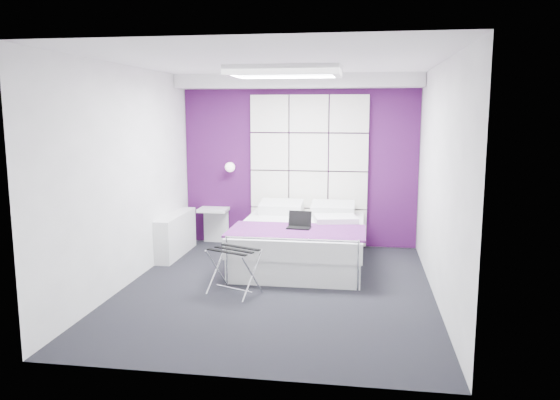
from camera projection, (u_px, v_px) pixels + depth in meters
name	position (u px, v px, depth m)	size (l,w,h in m)	color
floor	(277.00, 289.00, 6.43)	(4.40, 4.40, 0.00)	black
ceiling	(277.00, 62.00, 6.01)	(4.40, 4.40, 0.00)	white
wall_back	(299.00, 162.00, 8.36)	(3.60, 3.60, 0.00)	silver
wall_left	(128.00, 176.00, 6.49)	(4.40, 4.40, 0.00)	silver
wall_right	(440.00, 182.00, 5.95)	(4.40, 4.40, 0.00)	silver
accent_wall	(299.00, 162.00, 8.35)	(3.58, 0.02, 2.58)	#400F44
soffit	(298.00, 81.00, 7.93)	(3.58, 0.50, 0.20)	white
headboard	(309.00, 171.00, 8.30)	(1.80, 0.08, 2.30)	white
skylight	(285.00, 71.00, 6.60)	(1.36, 0.86, 0.12)	white
wall_lamp	(231.00, 167.00, 8.40)	(0.15, 0.15, 0.15)	white
radiator	(176.00, 235.00, 7.90)	(0.22, 1.20, 0.60)	white
bed	(301.00, 242.00, 7.43)	(1.72, 2.08, 0.73)	white
nightstand	(214.00, 210.00, 8.51)	(0.45, 0.35, 0.05)	white
luggage_rack	(234.00, 271.00, 6.22)	(0.53, 0.39, 0.52)	silver
laptop	(299.00, 224.00, 7.00)	(0.30, 0.21, 0.22)	black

